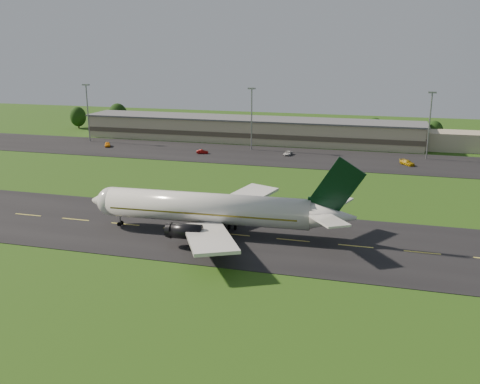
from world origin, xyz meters
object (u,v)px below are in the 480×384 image
(light_mast_east, at_px, (430,117))
(service_vehicle_a, at_px, (107,144))
(service_vehicle_d, at_px, (407,163))
(service_vehicle_c, at_px, (288,153))
(service_vehicle_b, at_px, (202,152))
(light_mast_west, at_px, (87,106))
(light_mast_centre, at_px, (252,111))
(airliner, at_px, (211,209))
(terminal, at_px, (266,131))

(light_mast_east, bearing_deg, service_vehicle_a, -175.67)
(light_mast_east, bearing_deg, service_vehicle_d, -118.68)
(service_vehicle_c, height_order, service_vehicle_d, service_vehicle_d)
(service_vehicle_a, height_order, service_vehicle_b, service_vehicle_a)
(service_vehicle_b, relative_size, service_vehicle_c, 0.86)
(light_mast_east, xyz_separation_m, service_vehicle_d, (-5.81, -10.62, -11.91))
(light_mast_west, relative_size, light_mast_centre, 1.00)
(service_vehicle_b, xyz_separation_m, service_vehicle_c, (26.78, 5.05, -0.01))
(service_vehicle_d, bearing_deg, light_mast_east, 20.35)
(light_mast_centre, distance_m, service_vehicle_b, 20.94)
(service_vehicle_d, bearing_deg, service_vehicle_b, 138.98)
(airliner, relative_size, service_vehicle_d, 10.29)
(light_mast_east, distance_m, service_vehicle_b, 70.35)
(airliner, xyz_separation_m, service_vehicle_d, (36.50, 69.34, -3.84))
(terminal, distance_m, light_mast_centre, 18.45)
(airliner, height_order, service_vehicle_d, airliner)
(service_vehicle_b, height_order, service_vehicle_c, service_vehicle_b)
(airliner, bearing_deg, service_vehicle_a, 127.79)
(airliner, height_order, light_mast_west, light_mast_west)
(terminal, xyz_separation_m, service_vehicle_d, (47.79, -26.80, -3.17))
(service_vehicle_c, bearing_deg, service_vehicle_a, -171.77)
(service_vehicle_b, bearing_deg, light_mast_west, 60.45)
(airliner, bearing_deg, service_vehicle_c, 86.95)
(light_mast_west, distance_m, service_vehicle_c, 74.46)
(light_mast_east, relative_size, service_vehicle_a, 4.58)
(airliner, bearing_deg, light_mast_centre, 96.42)
(light_mast_west, relative_size, service_vehicle_d, 4.08)
(light_mast_centre, xyz_separation_m, light_mast_east, (55.00, 0.00, 0.00))
(service_vehicle_c, relative_size, service_vehicle_d, 0.87)
(light_mast_east, height_order, service_vehicle_c, light_mast_east)
(terminal, bearing_deg, service_vehicle_a, -154.36)
(airliner, xyz_separation_m, light_mast_centre, (-12.69, 79.96, 8.08))
(light_mast_centre, bearing_deg, service_vehicle_d, -12.19)
(light_mast_centre, xyz_separation_m, service_vehicle_d, (49.19, -10.62, -11.91))
(airliner, distance_m, service_vehicle_a, 94.76)
(light_mast_west, bearing_deg, service_vehicle_b, -12.81)
(light_mast_centre, bearing_deg, airliner, -80.98)
(light_mast_east, relative_size, service_vehicle_d, 4.08)
(service_vehicle_d, bearing_deg, light_mast_centre, 126.84)
(light_mast_west, xyz_separation_m, light_mast_east, (115.00, 0.00, 0.00))
(airliner, xyz_separation_m, light_mast_west, (-72.69, 79.96, 8.08))
(airliner, height_order, light_mast_east, light_mast_east)
(light_mast_centre, relative_size, service_vehicle_a, 4.58)
(airliner, bearing_deg, service_vehicle_d, 59.64)
(airliner, relative_size, light_mast_centre, 2.52)
(airliner, distance_m, light_mast_west, 108.37)
(airliner, xyz_separation_m, service_vehicle_b, (-26.20, 69.39, -3.94))
(light_mast_west, distance_m, light_mast_east, 115.00)
(airliner, bearing_deg, service_vehicle_b, 108.09)
(service_vehicle_a, bearing_deg, service_vehicle_c, -27.98)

